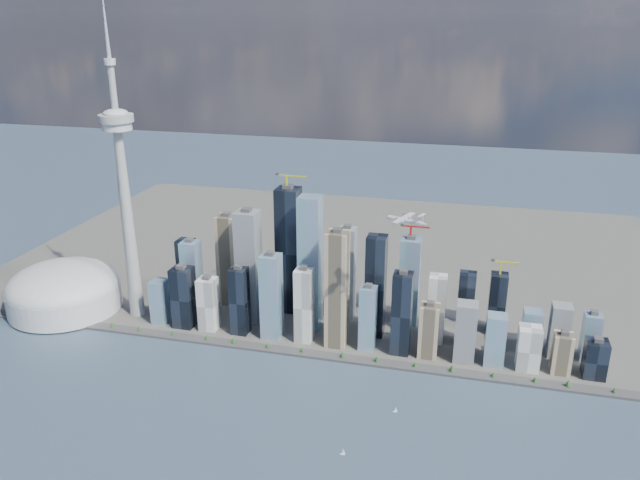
% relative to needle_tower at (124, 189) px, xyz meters
% --- Properties ---
extents(ground, '(4000.00, 4000.00, 0.00)m').
position_rel_needle_tower_xyz_m(ground, '(300.00, -310.00, -235.84)').
color(ground, '#2E4351').
rests_on(ground, ground).
extents(seawall, '(1100.00, 22.00, 4.00)m').
position_rel_needle_tower_xyz_m(seawall, '(300.00, -60.00, -233.84)').
color(seawall, '#383838').
rests_on(seawall, ground).
extents(land, '(1400.00, 900.00, 3.00)m').
position_rel_needle_tower_xyz_m(land, '(300.00, 390.00, -234.34)').
color(land, '#4C4C47').
rests_on(land, ground).
extents(shoreline_trees, '(960.53, 7.20, 8.80)m').
position_rel_needle_tower_xyz_m(shoreline_trees, '(300.00, -60.00, -227.06)').
color(shoreline_trees, '#3F2D1E').
rests_on(shoreline_trees, seawall).
extents(skyscraper_cluster, '(736.00, 142.00, 255.47)m').
position_rel_needle_tower_xyz_m(skyscraper_cluster, '(359.62, 26.82, -156.62)').
color(skyscraper_cluster, black).
rests_on(skyscraper_cluster, land).
extents(needle_tower, '(56.00, 56.00, 550.50)m').
position_rel_needle_tower_xyz_m(needle_tower, '(0.00, 0.00, 0.00)').
color(needle_tower, gray).
rests_on(needle_tower, land).
extents(dome_stadium, '(200.00, 200.00, 86.00)m').
position_rel_needle_tower_xyz_m(dome_stadium, '(-140.00, -10.00, -196.40)').
color(dome_stadium, silver).
rests_on(dome_stadium, land).
extents(airplane, '(59.30, 53.09, 14.95)m').
position_rel_needle_tower_xyz_m(airplane, '(484.78, -103.08, 17.83)').
color(airplane, silver).
rests_on(airplane, ground).
extents(sailboat_west, '(7.05, 2.26, 9.77)m').
position_rel_needle_tower_xyz_m(sailboat_west, '(439.88, -280.51, -232.70)').
color(sailboat_west, white).
rests_on(sailboat_west, ground).
extents(sailboat_east, '(6.66, 2.05, 9.24)m').
position_rel_needle_tower_xyz_m(sailboat_east, '(491.49, -177.30, -232.87)').
color(sailboat_east, white).
rests_on(sailboat_east, ground).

